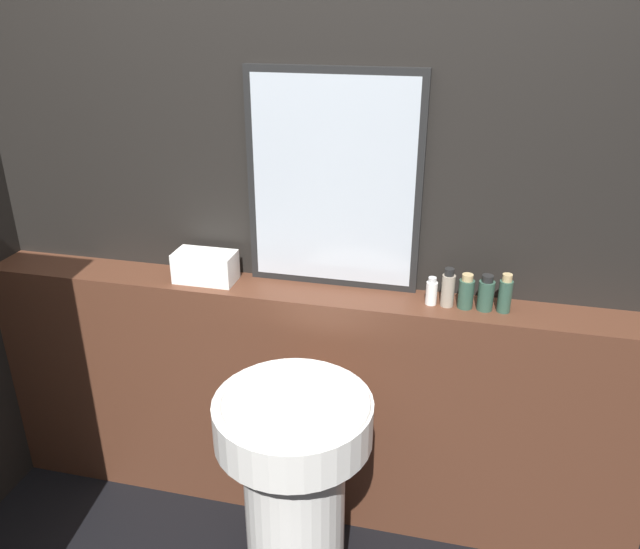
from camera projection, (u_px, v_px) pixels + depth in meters
name	position (u px, v px, depth m)	size (l,w,h in m)	color
wall_back	(313.00, 213.00, 2.29)	(8.00, 0.06, 2.50)	black
vanity_counter	(306.00, 403.00, 2.48)	(2.55, 0.21, 0.99)	#512D1E
pedestal_sink	(295.00, 488.00, 2.05)	(0.50, 0.50, 0.85)	white
mirror	(333.00, 183.00, 2.18)	(0.62, 0.03, 0.78)	black
towel_stack	(205.00, 267.00, 2.34)	(0.23, 0.12, 0.11)	white
shampoo_bottle	(432.00, 292.00, 2.16)	(0.04, 0.04, 0.10)	white
conditioner_bottle	(448.00, 289.00, 2.15)	(0.05, 0.05, 0.14)	gray
lotion_bottle	(466.00, 292.00, 2.14)	(0.05, 0.05, 0.12)	#2D4C3D
body_wash_bottle	(486.00, 294.00, 2.12)	(0.05, 0.05, 0.13)	#2D4C3D
hand_soap_bottle	(505.00, 294.00, 2.11)	(0.05, 0.05, 0.14)	#2D4C3D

